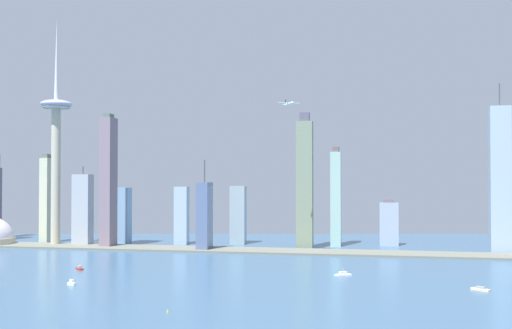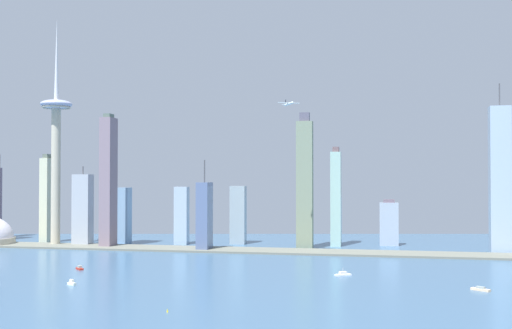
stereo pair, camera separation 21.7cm
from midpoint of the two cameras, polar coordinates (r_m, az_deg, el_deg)
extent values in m
cube|color=slate|center=(778.32, -3.23, -7.86)|extent=(967.31, 53.09, 2.48)
cylinder|color=#BCB49C|center=(873.93, -17.99, -0.90)|extent=(12.30, 12.30, 190.45)
ellipsoid|color=#A5ACCD|center=(879.50, -17.95, 5.32)|extent=(41.96, 41.96, 12.23)
torus|color=#BCB49C|center=(879.03, -17.95, 5.04)|extent=(38.11, 38.11, 2.45)
cone|color=silver|center=(888.45, -17.92, 9.24)|extent=(6.15, 6.15, 110.11)
cube|color=#91A4AE|center=(852.63, -1.65, -4.68)|extent=(20.83, 15.15, 79.69)
cube|color=beige|center=(918.20, -18.74, -3.15)|extent=(12.09, 19.96, 118.51)
cube|color=#576258|center=(918.12, -18.72, 0.73)|extent=(7.26, 11.97, 5.94)
cube|color=#A1B8D0|center=(803.91, 21.61, -1.30)|extent=(24.61, 17.32, 178.05)
cylinder|color=#4C4C51|center=(810.14, 21.56, 6.00)|extent=(1.60, 1.60, 27.75)
cube|color=#A2ABB6|center=(864.85, -15.70, -4.05)|extent=(23.78, 17.39, 95.66)
cylinder|color=#4C4C51|center=(863.79, -15.68, -0.52)|extent=(1.60, 1.60, 10.87)
cube|color=#9CABBF|center=(851.59, 12.18, -5.40)|extent=(24.78, 14.17, 57.61)
cube|color=#645766|center=(849.87, 12.18, -3.31)|extent=(14.87, 8.50, 4.43)
cube|color=#9CC6BD|center=(833.81, 7.40, -3.17)|extent=(13.60, 23.27, 125.53)
cube|color=#654F55|center=(834.15, 7.39, 1.38)|extent=(8.16, 13.96, 6.92)
cube|color=slate|center=(831.78, -13.47, -1.63)|extent=(15.24, 24.28, 169.72)
cube|color=#50655B|center=(835.66, -13.44, 4.38)|extent=(9.14, 14.57, 5.25)
cube|color=gray|center=(795.43, 4.53, -1.89)|extent=(20.79, 14.63, 163.68)
cube|color=#555265|center=(799.16, 4.52, 4.39)|extent=(12.47, 8.78, 11.30)
cube|color=slate|center=(778.46, -4.78, -4.79)|extent=(14.97, 26.75, 85.35)
cylinder|color=#4C4C51|center=(776.96, -4.77, -0.61)|extent=(1.60, 1.60, 28.14)
cube|color=#7AA0C3|center=(881.09, -12.05, -4.61)|extent=(16.04, 16.00, 77.40)
cube|color=#9FB6CD|center=(852.82, -6.87, -4.70)|extent=(18.29, 13.17, 78.70)
cube|color=white|center=(556.71, -16.64, -10.50)|extent=(9.19, 6.37, 2.15)
cube|color=silver|center=(556.32, -16.64, -10.26)|extent=(4.36, 3.46, 2.71)
cube|color=white|center=(589.45, 8.04, -10.05)|extent=(16.14, 13.41, 1.48)
cube|color=silver|center=(589.16, 8.04, -9.87)|extent=(7.95, 7.19, 2.33)
cylinder|color=silver|center=(588.71, 8.04, -9.58)|extent=(0.24, 0.24, 3.69)
cube|color=#B52B1E|center=(645.07, -15.96, -9.23)|extent=(11.47, 11.28, 1.81)
cube|color=#8CA19D|center=(644.77, -15.96, -9.04)|extent=(5.77, 5.71, 2.45)
cube|color=beige|center=(539.99, 20.03, -10.79)|extent=(15.10, 13.17, 1.79)
cube|color=#8F9D9E|center=(539.71, 20.03, -10.62)|extent=(7.36, 6.71, 1.58)
cone|color=yellow|center=(434.50, -8.16, -13.20)|extent=(1.27, 1.27, 2.35)
cylinder|color=white|center=(719.36, 3.04, 5.60)|extent=(14.38, 23.98, 2.70)
sphere|color=white|center=(707.36, 3.39, 5.72)|extent=(2.70, 2.70, 2.70)
cube|color=white|center=(719.51, 3.04, 5.70)|extent=(24.38, 14.78, 0.50)
cube|color=white|center=(729.51, 2.76, 5.54)|extent=(9.02, 6.10, 0.40)
cube|color=#2D333D|center=(729.92, 2.76, 5.81)|extent=(1.42, 2.09, 5.00)
camera|label=1|loc=(0.11, -89.99, 0.00)|focal=43.34mm
camera|label=2|loc=(0.11, 90.01, 0.00)|focal=43.34mm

